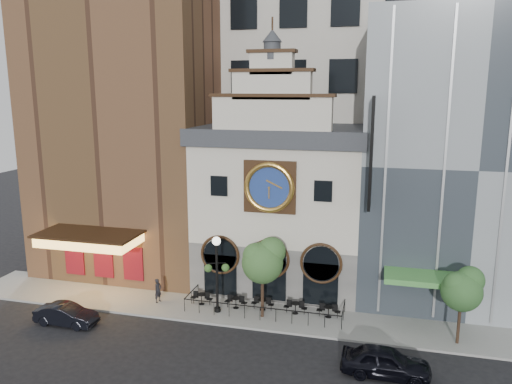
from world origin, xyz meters
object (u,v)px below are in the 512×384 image
Objects in this scene: bistro_0 at (202,298)px; bistro_3 at (295,307)px; bistro_1 at (236,302)px; bistro_4 at (329,311)px; bistro_2 at (263,303)px; pedestrian at (158,290)px; lamppost at (217,266)px; tree_right at (463,288)px; car_left at (66,315)px; car_right at (386,362)px; tree_left at (263,259)px.

bistro_0 is 1.00× the size of bistro_3.
bistro_4 is at bearing 1.55° from bistro_1.
pedestrian is at bearing -175.57° from bistro_2.
bistro_0 is at bearing -65.86° from pedestrian.
bistro_4 is 8.01m from lamppost.
tree_right is at bearing -21.01° from lamppost.
bistro_4 is 17.16m from car_left.
car_right is (5.89, -5.92, 0.19)m from bistro_3.
bistro_2 is at bearing 172.94° from tree_right.
bistro_4 is at bearing -0.36° from bistro_2.
pedestrian is at bearing 155.52° from lamppost.
car_right is at bearing -58.21° from bistro_4.
pedestrian is 0.36× the size of tree_right.
bistro_3 is (4.14, 0.17, 0.00)m from bistro_1.
tree_right is at bearing -75.76° from pedestrian.
lamppost is at bearing -172.43° from bistro_4.
car_left is 10.21m from lamppost.
tree_right reaches higher than bistro_3.
lamppost is at bearing -29.55° from bistro_0.
car_left is at bearing -147.71° from bistro_0.
bistro_4 is 0.33× the size of car_right.
pedestrian is (4.42, 4.38, 0.34)m from car_left.
bistro_2 is 3.67m from tree_left.
car_left reaches higher than bistro_1.
car_right is at bearing -45.12° from bistro_3.
car_right is 0.87× the size of tree_left.
lamppost reaches higher than bistro_2.
bistro_0 is at bearing 179.71° from bistro_1.
bistro_2 is 10.11m from car_right.
bistro_1 is 0.29× the size of tree_left.
bistro_1 is (2.53, -0.01, 0.00)m from bistro_0.
bistro_0 is 0.33× the size of car_right.
car_right is 12.42m from lamppost.
bistro_2 is 4.51m from bistro_4.
tree_left is (-7.91, 4.98, 3.34)m from car_right.
bistro_0 and bistro_4 have the same top height.
tree_right is (10.11, -1.51, 3.03)m from bistro_3.
bistro_2 and bistro_4 have the same top height.
car_left is at bearing -161.87° from tree_left.
bistro_1 is at bearing -69.17° from pedestrian.
tree_left is (12.20, 3.99, 3.47)m from car_left.
bistro_2 is at bearing 54.99° from car_right.
car_right reaches higher than car_left.
lamppost reaches higher than pedestrian.
pedestrian is at bearing -177.37° from bistro_4.
car_right is 9.92m from tree_left.
pedestrian reaches higher than bistro_0.
bistro_0 is 1.00× the size of bistro_1.
tree_right is (14.25, -1.33, 3.03)m from bistro_1.
lamppost reaches higher than car_right.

